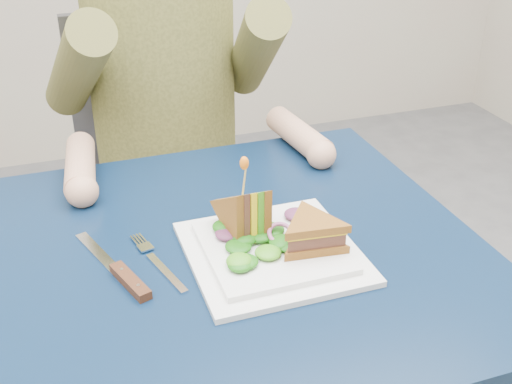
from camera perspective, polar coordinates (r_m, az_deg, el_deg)
name	(u,v)px	position (r m, az deg, el deg)	size (l,w,h in m)	color
table	(245,284)	(1.08, -0.98, -8.21)	(0.75, 0.75, 0.73)	black
chair	(163,165)	(1.73, -8.28, 2.38)	(0.42, 0.40, 0.93)	#47474C
diner	(161,37)	(1.49, -8.40, 13.47)	(0.54, 0.59, 0.74)	brown
plate	(272,251)	(1.01, 1.47, -5.26)	(0.26, 0.26, 0.02)	white
sandwich_flat	(312,233)	(0.99, 5.01, -3.69)	(0.13, 0.13, 0.05)	brown
sandwich_upright	(245,215)	(1.01, -1.01, -2.10)	(0.08, 0.13, 0.13)	brown
fork	(159,263)	(1.00, -8.64, -6.29)	(0.06, 0.18, 0.01)	silver
knife	(124,275)	(0.98, -11.67, -7.28)	(0.09, 0.22, 0.02)	silver
toothpick	(244,180)	(0.98, -1.04, 1.11)	(0.00, 0.00, 0.06)	tan
toothpick_frill	(244,163)	(0.97, -1.05, 2.58)	(0.01, 0.01, 0.02)	orange
lettuce_spill	(273,236)	(1.00, 1.56, -3.91)	(0.15, 0.13, 0.02)	#337A14
onion_ring	(281,234)	(1.00, 2.20, -3.71)	(0.04, 0.04, 0.01)	#9E4C7A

